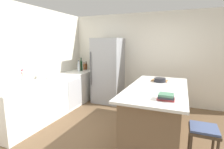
# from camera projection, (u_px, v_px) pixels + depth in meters

# --- Properties ---
(ground_plane) EXTENTS (7.20, 7.20, 0.00)m
(ground_plane) POSITION_uv_depth(u_px,v_px,m) (127.00, 139.00, 3.19)
(ground_plane) COLOR brown
(wall_rear) EXTENTS (6.00, 0.10, 2.60)m
(wall_rear) POSITION_uv_depth(u_px,v_px,m) (151.00, 59.00, 5.01)
(wall_rear) COLOR silver
(wall_rear) RESTS_ON ground_plane
(wall_left) EXTENTS (0.10, 6.00, 2.60)m
(wall_left) POSITION_uv_depth(u_px,v_px,m) (24.00, 63.00, 3.87)
(wall_left) COLOR silver
(wall_left) RESTS_ON ground_plane
(counter_run_left) EXTENTS (0.69, 3.17, 0.91)m
(counter_run_left) POSITION_uv_depth(u_px,v_px,m) (55.00, 95.00, 4.36)
(counter_run_left) COLOR silver
(counter_run_left) RESTS_ON ground_plane
(kitchen_island) EXTENTS (1.04, 2.15, 0.94)m
(kitchen_island) POSITION_uv_depth(u_px,v_px,m) (156.00, 111.00, 3.30)
(kitchen_island) COLOR #7A6047
(kitchen_island) RESTS_ON ground_plane
(refrigerator) EXTENTS (0.81, 0.76, 1.89)m
(refrigerator) POSITION_uv_depth(u_px,v_px,m) (108.00, 71.00, 5.14)
(refrigerator) COLOR #93969B
(refrigerator) RESTS_ON ground_plane
(bar_stool) EXTENTS (0.36, 0.36, 0.67)m
(bar_stool) POSITION_uv_depth(u_px,v_px,m) (203.00, 136.00, 2.27)
(bar_stool) COLOR #473828
(bar_stool) RESTS_ON ground_plane
(sink_faucet) EXTENTS (0.15, 0.05, 0.30)m
(sink_faucet) POSITION_uv_depth(u_px,v_px,m) (37.00, 74.00, 3.84)
(sink_faucet) COLOR silver
(sink_faucet) RESTS_ON counter_run_left
(flower_vase) EXTENTS (0.07, 0.07, 0.34)m
(flower_vase) POSITION_uv_depth(u_px,v_px,m) (23.00, 80.00, 3.47)
(flower_vase) COLOR silver
(flower_vase) RESTS_ON counter_run_left
(paper_towel_roll) EXTENTS (0.14, 0.14, 0.31)m
(paper_towel_roll) POSITION_uv_depth(u_px,v_px,m) (48.00, 73.00, 4.10)
(paper_towel_roll) COLOR gray
(paper_towel_roll) RESTS_ON counter_run_left
(syrup_bottle) EXTENTS (0.07, 0.07, 0.26)m
(syrup_bottle) POSITION_uv_depth(u_px,v_px,m) (86.00, 66.00, 5.60)
(syrup_bottle) COLOR #5B3319
(syrup_bottle) RESTS_ON counter_run_left
(vinegar_bottle) EXTENTS (0.06, 0.06, 0.25)m
(vinegar_bottle) POSITION_uv_depth(u_px,v_px,m) (84.00, 67.00, 5.52)
(vinegar_bottle) COLOR #994C23
(vinegar_bottle) RESTS_ON counter_run_left
(olive_oil_bottle) EXTENTS (0.06, 0.06, 0.31)m
(olive_oil_bottle) POSITION_uv_depth(u_px,v_px,m) (81.00, 67.00, 5.43)
(olive_oil_bottle) COLOR olive
(olive_oil_bottle) RESTS_ON counter_run_left
(wine_bottle) EXTENTS (0.07, 0.07, 0.41)m
(wine_bottle) POSITION_uv_depth(u_px,v_px,m) (81.00, 65.00, 5.33)
(wine_bottle) COLOR #19381E
(wine_bottle) RESTS_ON counter_run_left
(soda_bottle) EXTENTS (0.08, 0.08, 0.34)m
(soda_bottle) POSITION_uv_depth(u_px,v_px,m) (79.00, 67.00, 5.24)
(soda_bottle) COLOR silver
(soda_bottle) RESTS_ON counter_run_left
(cookbook_stack) EXTENTS (0.24, 0.20, 0.09)m
(cookbook_stack) POSITION_uv_depth(u_px,v_px,m) (166.00, 97.00, 2.48)
(cookbook_stack) COLOR #A83338
(cookbook_stack) RESTS_ON kitchen_island
(mixing_bowl) EXTENTS (0.24, 0.24, 0.08)m
(mixing_bowl) POSITION_uv_depth(u_px,v_px,m) (160.00, 80.00, 3.65)
(mixing_bowl) COLOR black
(mixing_bowl) RESTS_ON kitchen_island
(cutting_board) EXTENTS (0.35, 0.25, 0.02)m
(cutting_board) POSITION_uv_depth(u_px,v_px,m) (160.00, 80.00, 3.76)
(cutting_board) COLOR #9E7042
(cutting_board) RESTS_ON kitchen_island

